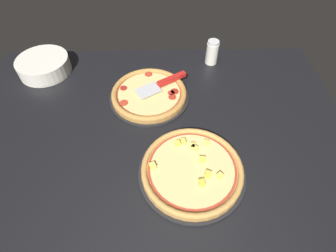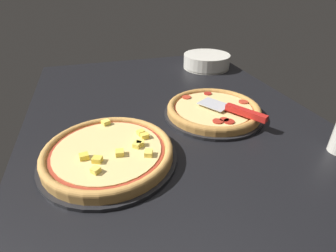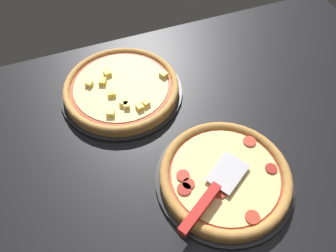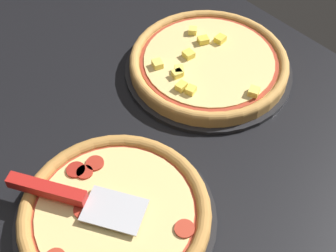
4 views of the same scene
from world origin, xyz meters
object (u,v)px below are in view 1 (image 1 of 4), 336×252
pizza_front (149,94)px  pizza_back (192,169)px  parmesan_shaker (212,52)px  plate_stack (44,65)px  serving_spatula (167,81)px

pizza_front → pizza_back: (-15.40, 37.39, 0.25)cm
parmesan_shaker → plate_stack: bearing=4.0°
parmesan_shaker → pizza_front: bearing=39.7°
plate_stack → parmesan_shaker: size_ratio=2.01×
pizza_front → parmesan_shaker: 38.66cm
pizza_front → parmesan_shaker: bearing=-140.3°
pizza_front → serving_spatula: (-7.67, -5.11, 2.34)cm
pizza_front → plate_stack: 53.17cm
pizza_back → plate_stack: (65.04, -56.41, 0.85)cm
pizza_front → serving_spatula: bearing=-146.3°
parmesan_shaker → serving_spatula: bearing=41.6°
pizza_back → parmesan_shaker: (-14.25, -61.98, 3.13)cm
pizza_front → plate_stack: (49.65, -19.02, 1.11)cm
pizza_back → serving_spatula: (7.73, -42.50, 2.09)cm
pizza_back → pizza_front: bearing=-67.6°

